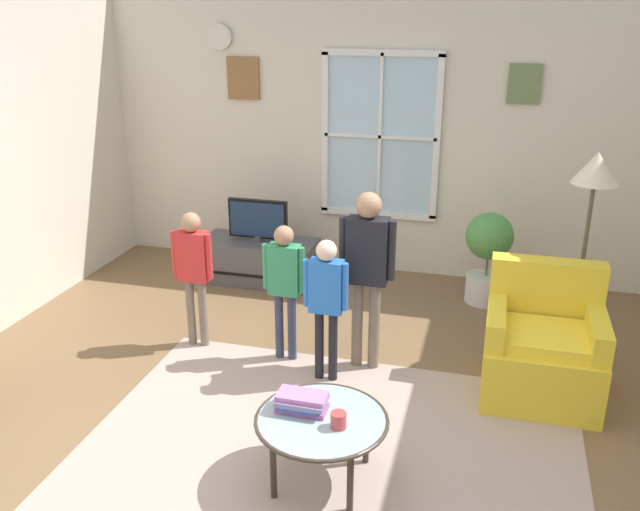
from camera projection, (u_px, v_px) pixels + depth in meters
name	position (u px, v px, depth m)	size (l,w,h in m)	color
ground_plane	(284.00, 450.00, 4.05)	(6.00, 6.69, 0.02)	brown
back_wall	(382.00, 129.00, 6.36)	(5.40, 0.17, 2.79)	beige
area_rug	(332.00, 444.00, 4.08)	(2.96, 2.08, 0.01)	tan
tv_stand	(259.00, 261.00, 6.43)	(1.08, 0.49, 0.41)	#4C4C51
television	(258.00, 219.00, 6.28)	(0.57, 0.08, 0.40)	#4C4C4C
armchair	(542.00, 348.00, 4.55)	(0.76, 0.74, 0.87)	yellow
coffee_table	(322.00, 422.00, 3.66)	(0.74, 0.74, 0.41)	#99B2B7
book_stack	(302.00, 402.00, 3.71)	(0.28, 0.18, 0.10)	#B861A4
cup	(338.00, 420.00, 3.56)	(0.09, 0.09, 0.09)	#BF3F3F
remote_near_books	(314.00, 400.00, 3.80)	(0.04, 0.14, 0.02)	black
person_green_shirt	(285.00, 277.00, 4.86)	(0.32, 0.14, 1.05)	#333851
person_red_shirt	(194.00, 264.00, 5.05)	(0.33, 0.15, 1.08)	#726656
person_blue_shirt	(326.00, 294.00, 4.58)	(0.31, 0.14, 1.04)	black
person_black_shirt	(367.00, 261.00, 4.69)	(0.40, 0.18, 1.32)	#726656
potted_plant_by_window	(488.00, 252.00, 5.89)	(0.41, 0.41, 0.82)	silver
floor_lamp	(593.00, 189.00, 4.64)	(0.32, 0.32, 1.57)	black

